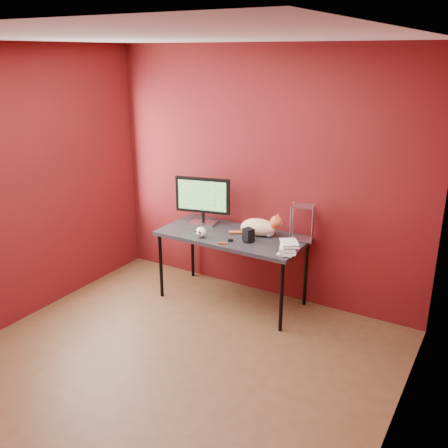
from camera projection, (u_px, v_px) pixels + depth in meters
The scene contains 11 objects.
room at pixel (158, 205), 3.66m from camera, with size 3.52×3.52×2.61m.
desk at pixel (232, 239), 5.09m from camera, with size 1.50×0.70×0.75m.
monitor at pixel (203, 199), 5.28m from camera, with size 0.59×0.25×0.51m.
cat at pixel (259, 227), 5.02m from camera, with size 0.53×0.24×0.25m.
skull_mug at pixel (201, 232), 4.98m from camera, with size 0.11×0.11×0.10m.
speaker at pixel (248, 236), 4.86m from camera, with size 0.12×0.12×0.13m.
book_stack at pixel (284, 189), 4.43m from camera, with size 0.24×0.25×1.21m.
wire_rack at pixel (302, 223), 4.86m from camera, with size 0.25×0.22×0.36m.
pocket_knife at pixel (222, 243), 4.81m from camera, with size 0.08×0.02×0.02m, color #A91F0D.
black_gadget at pixel (231, 240), 4.88m from camera, with size 0.05×0.03×0.02m, color black.
washer at pixel (227, 243), 4.85m from camera, with size 0.05×0.05×0.00m, color #A9A9AD.
Camera 1 is at (2.20, -2.77, 2.51)m, focal length 40.00 mm.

